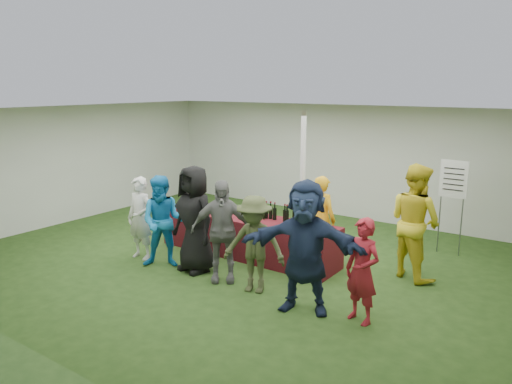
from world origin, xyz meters
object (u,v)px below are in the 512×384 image
Objects in this scene: dump_bucket at (315,229)px; wine_list_sign at (453,186)px; customer_3 at (221,231)px; customer_2 at (194,219)px; customer_5 at (305,247)px; customer_4 at (254,244)px; staff_pourer at (321,219)px; customer_0 at (140,218)px; serving_table at (247,236)px; customer_6 at (362,271)px; customer_1 at (163,222)px; staff_back at (415,221)px.

wine_list_sign is (1.52, 2.50, 0.48)m from dump_bucket.
customer_3 is (-1.16, -1.02, 0.01)m from dump_bucket.
wine_list_sign reaches higher than customer_3.
customer_5 is (2.32, -0.27, 0.03)m from customer_2.
customer_4 is 0.80× the size of customer_5.
staff_pourer is 2.12m from customer_5.
dump_bucket is 0.82m from staff_pourer.
customer_4 is (2.60, -0.04, 0.00)m from customer_0.
staff_pourer reaches higher than serving_table.
customer_4 is at bearing -162.32° from customer_6.
staff_pourer is at bearing 7.02° from customer_1.
dump_bucket reaches higher than serving_table.
customer_6 is (1.77, 0.01, -0.04)m from customer_4.
staff_pourer is at bearing 110.80° from dump_bucket.
customer_0 is 1.05× the size of customer_6.
serving_table is 3.94m from wine_list_sign.
customer_2 is (-3.35, -3.43, -0.39)m from wine_list_sign.
customer_3 reaches higher than staff_pourer.
dump_bucket is 3.24m from customer_0.
wine_list_sign is 1.18× the size of customer_0.
customer_4 reaches higher than serving_table.
customer_0 is at bearing 163.78° from customer_4.
dump_bucket is 1.54m from customer_3.
staff_back is 1.04× the size of customer_2.
wine_list_sign is 3.86m from customer_5.
staff_pourer is at bearing 57.37° from customer_2.
staff_back is 2.31m from customer_5.
customer_1 reaches higher than staff_pourer.
wine_list_sign reaches higher than staff_pourer.
customer_3 is at bearing 160.25° from customer_4.
dump_bucket is at bearing 15.27° from customer_0.
customer_3 is at bearing 156.69° from customer_5.
customer_3 reaches higher than customer_6.
wine_list_sign is 5.82m from customer_0.
serving_table is 1.38m from customer_3.
customer_2 is (-3.16, -1.87, -0.04)m from staff_back.
customer_0 is 0.90× the size of customer_3.
customer_0 is at bearing 39.77° from staff_pourer.
customer_5 is at bearing 118.70° from staff_pourer.
dump_bucket is 0.13× the size of customer_5.
customer_4 is 1.77m from customer_6.
staff_back is (1.63, 0.18, 0.17)m from staff_pourer.
customer_5 is (2.04, -1.42, 0.58)m from serving_table.
customer_6 is (3.12, -0.13, -0.20)m from customer_2.
customer_2 is 1.21× the size of customer_4.
wine_list_sign is (3.07, 2.28, 0.94)m from serving_table.
customer_5 is at bearing -36.25° from customer_1.
dump_bucket is 0.13× the size of staff_back.
customer_3 is (-2.50, -1.96, -0.12)m from staff_back.
customer_6 is (2.85, -1.28, 0.35)m from serving_table.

